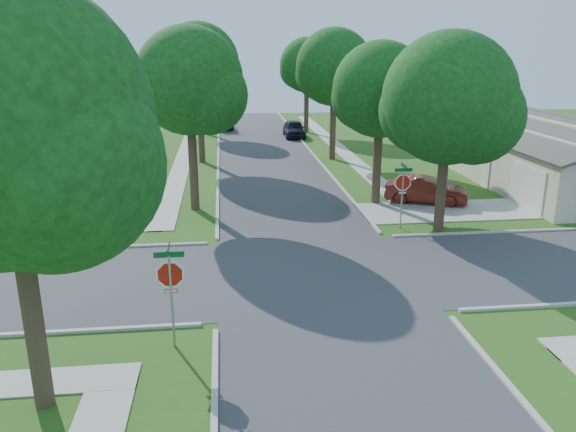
% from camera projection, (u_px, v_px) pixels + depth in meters
% --- Properties ---
extents(ground, '(100.00, 100.00, 0.00)m').
position_uv_depth(ground, '(315.00, 273.00, 20.55)').
color(ground, '#315517').
rests_on(ground, ground).
extents(road_ns, '(7.00, 100.00, 0.02)m').
position_uv_depth(road_ns, '(315.00, 273.00, 20.55)').
color(road_ns, '#333335').
rests_on(road_ns, ground).
extents(sidewalk_ne, '(1.20, 40.00, 0.04)m').
position_uv_depth(sidewalk_ne, '(337.00, 146.00, 45.91)').
color(sidewalk_ne, '#9E9B91').
rests_on(sidewalk_ne, ground).
extents(sidewalk_nw, '(1.20, 40.00, 0.04)m').
position_uv_depth(sidewalk_nw, '(187.00, 150.00, 44.57)').
color(sidewalk_nw, '#9E9B91').
rests_on(sidewalk_nw, ground).
extents(driveway, '(8.80, 3.60, 0.05)m').
position_uv_depth(driveway, '(447.00, 211.00, 28.16)').
color(driveway, '#9E9B91').
rests_on(driveway, ground).
extents(stop_sign_sw, '(1.05, 0.80, 2.98)m').
position_uv_depth(stop_sign_sw, '(170.00, 279.00, 14.98)').
color(stop_sign_sw, gray).
rests_on(stop_sign_sw, ground).
extents(stop_sign_ne, '(1.05, 0.80, 2.98)m').
position_uv_depth(stop_sign_ne, '(403.00, 185.00, 24.94)').
color(stop_sign_ne, gray).
rests_on(stop_sign_ne, ground).
extents(tree_e_near, '(4.97, 4.80, 8.28)m').
position_uv_depth(tree_e_near, '(381.00, 94.00, 27.98)').
color(tree_e_near, '#38281C').
rests_on(tree_e_near, ground).
extents(tree_e_mid, '(5.59, 5.40, 9.21)m').
position_uv_depth(tree_e_mid, '(335.00, 71.00, 39.20)').
color(tree_e_mid, '#38281C').
rests_on(tree_e_mid, ground).
extents(tree_e_far, '(5.17, 5.00, 8.72)m').
position_uv_depth(tree_e_far, '(307.00, 68.00, 51.62)').
color(tree_e_far, '#38281C').
rests_on(tree_e_far, ground).
extents(tree_w_near, '(5.38, 5.20, 8.97)m').
position_uv_depth(tree_w_near, '(190.00, 86.00, 26.80)').
color(tree_w_near, '#38281C').
rests_on(tree_w_near, ground).
extents(tree_w_mid, '(5.80, 5.60, 9.56)m').
position_uv_depth(tree_w_mid, '(199.00, 68.00, 38.09)').
color(tree_w_mid, '#38281C').
rests_on(tree_w_mid, ground).
extents(tree_w_far, '(4.76, 4.60, 8.04)m').
position_uv_depth(tree_w_far, '(205.00, 73.00, 50.72)').
color(tree_w_far, '#38281C').
rests_on(tree_w_far, ground).
extents(tree_sw_corner, '(6.21, 6.00, 9.55)m').
position_uv_depth(tree_sw_corner, '(9.00, 136.00, 11.26)').
color(tree_sw_corner, '#38281C').
rests_on(tree_sw_corner, ground).
extents(tree_ne_corner, '(5.80, 5.60, 8.66)m').
position_uv_depth(tree_ne_corner, '(450.00, 105.00, 23.61)').
color(tree_ne_corner, '#38281C').
rests_on(tree_ne_corner, ground).
extents(house_ne_near, '(8.42, 13.60, 4.23)m').
position_uv_depth(house_ne_near, '(558.00, 162.00, 32.32)').
color(house_ne_near, beige).
rests_on(house_ne_near, ground).
extents(house_ne_far, '(8.42, 13.60, 4.23)m').
position_uv_depth(house_ne_far, '(441.00, 121.00, 49.41)').
color(house_ne_far, beige).
rests_on(house_ne_far, ground).
extents(house_nw_near, '(8.42, 13.60, 4.23)m').
position_uv_depth(house_nw_near, '(2.00, 161.00, 32.59)').
color(house_nw_near, beige).
rests_on(house_nw_near, ground).
extents(house_nw_far, '(8.42, 13.60, 4.23)m').
position_uv_depth(house_nw_far, '(74.00, 123.00, 48.73)').
color(house_nw_far, beige).
rests_on(house_nw_far, ground).
extents(car_driveway, '(4.45, 2.93, 1.39)m').
position_uv_depth(car_driveway, '(426.00, 190.00, 29.42)').
color(car_driveway, '#4D160F').
rests_on(car_driveway, ground).
extents(car_curb_east, '(1.85, 4.48, 1.52)m').
position_uv_depth(car_curb_east, '(294.00, 129.00, 50.45)').
color(car_curb_east, black).
rests_on(car_curb_east, ground).
extents(car_curb_west, '(2.32, 4.88, 1.37)m').
position_uv_depth(car_curb_west, '(222.00, 122.00, 55.46)').
color(car_curb_west, black).
rests_on(car_curb_west, ground).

